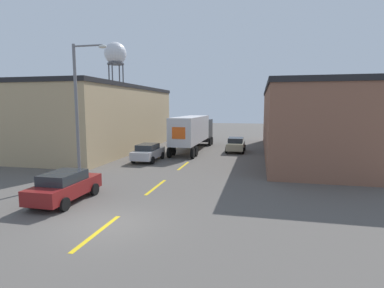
{
  "coord_description": "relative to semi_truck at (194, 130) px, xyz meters",
  "views": [
    {
      "loc": [
        6.2,
        -11.23,
        5.0
      ],
      "look_at": [
        0.32,
        14.94,
        1.65
      ],
      "focal_mm": 28.0,
      "sensor_mm": 36.0,
      "label": 1
    }
  ],
  "objects": [
    {
      "name": "semi_truck",
      "position": [
        0.0,
        0.0,
        0.0
      ],
      "size": [
        2.74,
        13.1,
        3.92
      ],
      "rotation": [
        0.0,
        0.0,
        -0.01
      ],
      "color": "black",
      "rests_on": "ground_plane"
    },
    {
      "name": "parked_car_left_far",
      "position": [
        -2.59,
        -7.79,
        -1.5
      ],
      "size": [
        2.02,
        4.36,
        1.59
      ],
      "color": "#B2B2B7",
      "rests_on": "ground_plane"
    },
    {
      "name": "warehouse_right",
      "position": [
        12.05,
        -0.63,
        1.16
      ],
      "size": [
        8.37,
        25.34,
        6.97
      ],
      "color": "brown",
      "rests_on": "ground_plane"
    },
    {
      "name": "ground_plane",
      "position": [
        1.14,
        -22.27,
        -2.33
      ],
      "size": [
        160.0,
        160.0,
        0.0
      ],
      "primitive_type": "plane",
      "color": "#56514C"
    },
    {
      "name": "parked_car_left_near",
      "position": [
        -2.59,
        -19.97,
        -1.5
      ],
      "size": [
        2.02,
        4.36,
        1.59
      ],
      "color": "maroon",
      "rests_on": "ground_plane"
    },
    {
      "name": "warehouse_left",
      "position": [
        -11.65,
        -1.92,
        1.34
      ],
      "size": [
        12.12,
        22.12,
        7.34
      ],
      "color": "tan",
      "rests_on": "ground_plane"
    },
    {
      "name": "water_tower",
      "position": [
        -24.1,
        29.08,
        13.92
      ],
      "size": [
        4.86,
        4.86,
        19.11
      ],
      "color": "#47474C",
      "rests_on": "ground_plane"
    },
    {
      "name": "street_lamp",
      "position": [
        -4.23,
        -15.77,
        2.82
      ],
      "size": [
        2.43,
        0.32,
        9.01
      ],
      "color": "slate",
      "rests_on": "ground_plane"
    },
    {
      "name": "parked_car_right_far",
      "position": [
        4.87,
        -0.26,
        -1.5
      ],
      "size": [
        2.02,
        4.36,
        1.59
      ],
      "color": "tan",
      "rests_on": "ground_plane"
    },
    {
      "name": "road_centerline",
      "position": [
        1.14,
        -16.2,
        -2.33
      ],
      "size": [
        0.2,
        17.53,
        0.01
      ],
      "color": "gold",
      "rests_on": "ground_plane"
    }
  ]
}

